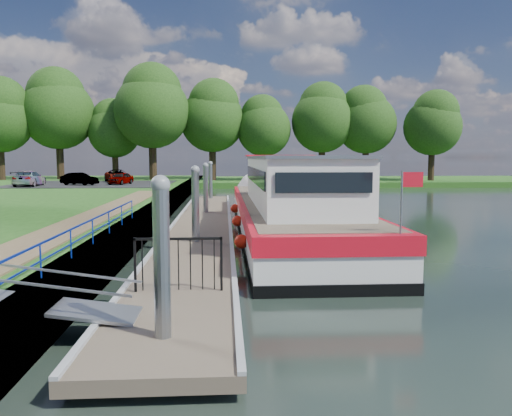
{
  "coord_description": "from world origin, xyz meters",
  "views": [
    {
      "loc": [
        0.98,
        -8.18,
        3.21
      ],
      "look_at": [
        2.1,
        9.64,
        1.4
      ],
      "focal_mm": 35.0,
      "sensor_mm": 36.0,
      "label": 1
    }
  ],
  "objects": [
    {
      "name": "ground",
      "position": [
        0.0,
        0.0,
        0.0
      ],
      "size": [
        160.0,
        160.0,
        0.0
      ],
      "primitive_type": "plane",
      "color": "black",
      "rests_on": "ground"
    },
    {
      "name": "bank_edge",
      "position": [
        -2.55,
        15.0,
        0.39
      ],
      "size": [
        1.1,
        90.0,
        0.78
      ],
      "primitive_type": "cube",
      "color": "#473D2D",
      "rests_on": "ground"
    },
    {
      "name": "far_bank",
      "position": [
        12.0,
        52.0,
        0.3
      ],
      "size": [
        60.0,
        18.0,
        0.6
      ],
      "primitive_type": "cube",
      "color": "#204D16",
      "rests_on": "ground"
    },
    {
      "name": "footpath",
      "position": [
        -4.4,
        8.0,
        0.8
      ],
      "size": [
        1.6,
        40.0,
        0.05
      ],
      "primitive_type": "cube",
      "color": "brown",
      "rests_on": "riverbank"
    },
    {
      "name": "carpark",
      "position": [
        -11.0,
        38.0,
        0.81
      ],
      "size": [
        14.0,
        12.0,
        0.06
      ],
      "primitive_type": "cube",
      "color": "black",
      "rests_on": "riverbank"
    },
    {
      "name": "blue_fence",
      "position": [
        -2.75,
        3.0,
        1.31
      ],
      "size": [
        0.04,
        18.04,
        0.72
      ],
      "color": "#0C2DBF",
      "rests_on": "riverbank"
    },
    {
      "name": "pontoon",
      "position": [
        0.0,
        13.0,
        0.18
      ],
      "size": [
        2.5,
        30.0,
        0.56
      ],
      "color": "brown",
      "rests_on": "ground"
    },
    {
      "name": "mooring_piles",
      "position": [
        0.0,
        13.0,
        1.28
      ],
      "size": [
        0.3,
        27.3,
        3.55
      ],
      "color": "gray",
      "rests_on": "ground"
    },
    {
      "name": "gangway",
      "position": [
        -1.85,
        0.5,
        0.63
      ],
      "size": [
        2.58,
        1.0,
        0.92
      ],
      "color": "#A5A8AD",
      "rests_on": "ground"
    },
    {
      "name": "gate_panel",
      "position": [
        -0.0,
        2.2,
        1.15
      ],
      "size": [
        1.85,
        0.05,
        1.15
      ],
      "color": "black",
      "rests_on": "ground"
    },
    {
      "name": "barge",
      "position": [
        3.6,
        13.3,
        1.09
      ],
      "size": [
        4.36,
        21.15,
        4.78
      ],
      "color": "black",
      "rests_on": "ground"
    },
    {
      "name": "horizon_trees",
      "position": [
        -1.61,
        48.68,
        7.95
      ],
      "size": [
        54.38,
        10.03,
        12.87
      ],
      "color": "#332316",
      "rests_on": "ground"
    },
    {
      "name": "car_a",
      "position": [
        -8.28,
        36.95,
        1.37
      ],
      "size": [
        2.01,
        3.34,
        1.07
      ],
      "primitive_type": "imported",
      "rotation": [
        0.0,
        0.0,
        -0.26
      ],
      "color": "#999999",
      "rests_on": "carpark"
    },
    {
      "name": "car_b",
      "position": [
        -11.53,
        35.65,
        1.37
      ],
      "size": [
        3.44,
        2.28,
        1.07
      ],
      "primitive_type": "imported",
      "rotation": [
        0.0,
        0.0,
        1.18
      ],
      "color": "#999999",
      "rests_on": "carpark"
    },
    {
      "name": "car_c",
      "position": [
        -15.39,
        34.69,
        1.47
      ],
      "size": [
        2.04,
        4.47,
        1.27
      ],
      "primitive_type": "imported",
      "rotation": [
        0.0,
        0.0,
        3.2
      ],
      "color": "#999999",
      "rests_on": "carpark"
    },
    {
      "name": "car_d",
      "position": [
        -9.59,
        41.83,
        1.43
      ],
      "size": [
        3.42,
        4.69,
        1.18
      ],
      "primitive_type": "imported",
      "rotation": [
        0.0,
        0.0,
        0.39
      ],
      "color": "#999999",
      "rests_on": "carpark"
    }
  ]
}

